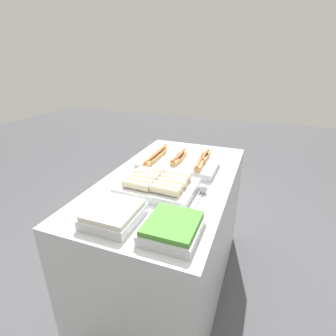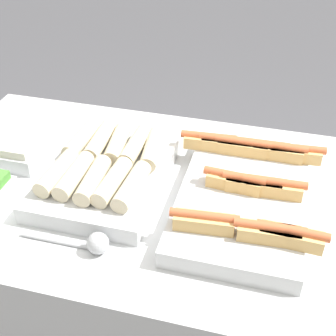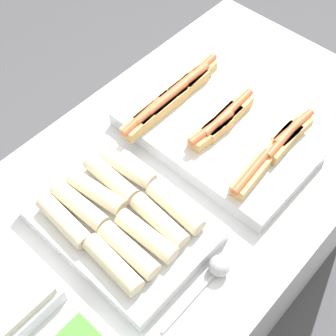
{
  "view_description": "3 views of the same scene",
  "coord_description": "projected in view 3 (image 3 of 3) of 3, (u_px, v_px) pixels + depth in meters",
  "views": [
    {
      "loc": [
        -1.48,
        -0.56,
        1.7
      ],
      "look_at": [
        -0.02,
        0.0,
        1.02
      ],
      "focal_mm": 28.0,
      "sensor_mm": 36.0,
      "label": 1
    },
    {
      "loc": [
        0.23,
        -0.97,
        1.76
      ],
      "look_at": [
        -0.02,
        0.0,
        1.02
      ],
      "focal_mm": 50.0,
      "sensor_mm": 36.0,
      "label": 2
    },
    {
      "loc": [
        -0.54,
        -0.47,
        2.02
      ],
      "look_at": [
        -0.02,
        0.0,
        1.02
      ],
      "focal_mm": 50.0,
      "sensor_mm": 36.0,
      "label": 3
    }
  ],
  "objects": [
    {
      "name": "counter",
      "position": [
        173.0,
        252.0,
        1.68
      ],
      "size": [
        1.51,
        0.82,
        0.94
      ],
      "color": "silver",
      "rests_on": "ground_plane"
    },
    {
      "name": "serving_spoon_near",
      "position": [
        216.0,
        270.0,
        1.12
      ],
      "size": [
        0.23,
        0.05,
        0.05
      ],
      "color": "#B2B5BA",
      "rests_on": "counter"
    },
    {
      "name": "tray_wraps",
      "position": [
        121.0,
        219.0,
        1.18
      ],
      "size": [
        0.32,
        0.45,
        0.1
      ],
      "color": "silver",
      "rests_on": "counter"
    },
    {
      "name": "tray_hotdogs",
      "position": [
        214.0,
        130.0,
        1.35
      ],
      "size": [
        0.42,
        0.55,
        0.1
      ],
      "color": "silver",
      "rests_on": "counter"
    },
    {
      "name": "ground_plane",
      "position": [
        172.0,
        298.0,
        2.07
      ],
      "size": [
        12.0,
        12.0,
        0.0
      ],
      "primitive_type": "plane",
      "color": "#4C4C51"
    }
  ]
}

